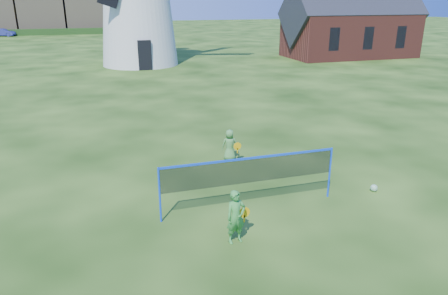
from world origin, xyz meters
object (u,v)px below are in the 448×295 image
chapel (351,25)px  player_girl (236,217)px  player_boy (230,145)px  play_ball (374,188)px  car_right (3,32)px  badminton_net (250,171)px

chapel → player_girl: size_ratio=9.78×
chapel → player_boy: bearing=-130.5°
play_ball → car_right: bearing=107.6°
badminton_net → car_right: bearing=104.4°
player_boy → play_ball: size_ratio=5.30×
player_girl → car_right: bearing=95.0°
player_girl → player_boy: size_ratio=1.16×
player_girl → car_right: size_ratio=0.38×
chapel → player_girl: (-22.24, -29.46, -2.47)m
player_boy → badminton_net: bearing=94.0°
badminton_net → play_ball: badminton_net is taller
chapel → badminton_net: chapel is taller
car_right → player_girl: bearing=-148.3°
player_girl → player_boy: player_girl is taller
player_boy → car_right: bearing=-60.6°
chapel → car_right: size_ratio=3.69×
badminton_net → player_boy: bearing=80.4°
car_right → chapel: bearing=-116.5°
player_boy → play_ball: 5.15m
play_ball → badminton_net: bearing=178.6°
badminton_net → play_ball: bearing=-1.4°
player_boy → car_right: 64.78m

